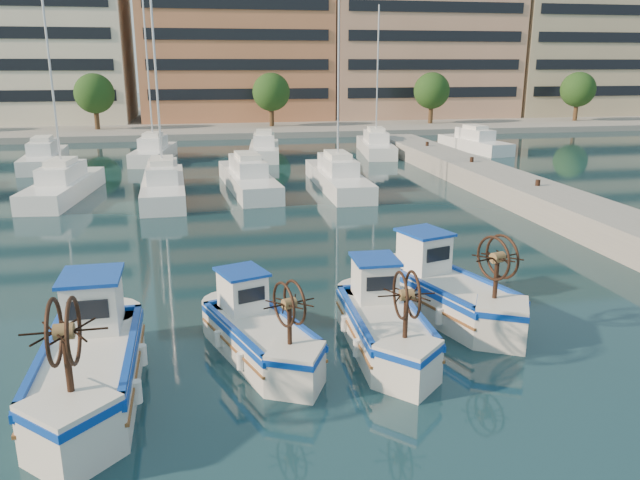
{
  "coord_description": "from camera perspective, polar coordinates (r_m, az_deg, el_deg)",
  "views": [
    {
      "loc": [
        -3.55,
        -14.39,
        7.15
      ],
      "look_at": [
        0.15,
        5.14,
        1.5
      ],
      "focal_mm": 35.0,
      "sensor_mm": 36.0,
      "label": 1
    }
  ],
  "objects": [
    {
      "name": "fishing_boat_b",
      "position": [
        15.88,
        -5.66,
        -8.19
      ],
      "size": [
        2.84,
        4.19,
        2.53
      ],
      "rotation": [
        0.0,
        0.0,
        0.34
      ],
      "color": "silver",
      "rests_on": "ground"
    },
    {
      "name": "fishing_boat_d",
      "position": [
        18.66,
        11.38,
        -4.36
      ],
      "size": [
        3.14,
        4.78,
        2.9
      ],
      "rotation": [
        0.0,
        0.0,
        0.31
      ],
      "color": "silver",
      "rests_on": "ground"
    },
    {
      "name": "yacht_marina",
      "position": [
        42.34,
        -9.14,
        6.66
      ],
      "size": [
        40.46,
        23.85,
        11.5
      ],
      "color": "white",
      "rests_on": "ground"
    },
    {
      "name": "fishing_boat_c",
      "position": [
        16.35,
        5.83,
        -7.3
      ],
      "size": [
        1.85,
        4.33,
        2.69
      ],
      "rotation": [
        0.0,
        0.0,
        -0.02
      ],
      "color": "silver",
      "rests_on": "ground"
    },
    {
      "name": "waterfront",
      "position": [
        80.55,
        -1.65,
        18.66
      ],
      "size": [
        180.0,
        40.0,
        25.6
      ],
      "color": "gray",
      "rests_on": "ground"
    },
    {
      "name": "ground",
      "position": [
        16.46,
        2.86,
        -9.91
      ],
      "size": [
        300.0,
        300.0,
        0.0
      ],
      "primitive_type": "plane",
      "color": "#1B3C48",
      "rests_on": "ground"
    },
    {
      "name": "quay",
      "position": [
        28.6,
        25.03,
        1.11
      ],
      "size": [
        3.0,
        60.0,
        1.2
      ],
      "primitive_type": "cube",
      "color": "gray",
      "rests_on": "ground"
    },
    {
      "name": "fishing_boat_a",
      "position": [
        14.88,
        -20.29,
        -10.22
      ],
      "size": [
        2.12,
        5.01,
        3.11
      ],
      "rotation": [
        0.0,
        0.0,
        0.02
      ],
      "color": "silver",
      "rests_on": "ground"
    }
  ]
}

